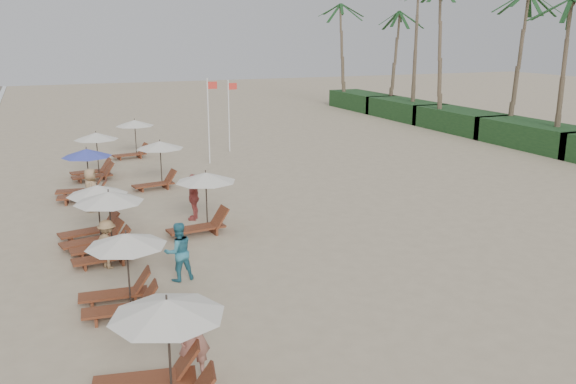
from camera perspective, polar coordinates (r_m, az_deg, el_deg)
name	(u,v)px	position (r m, az deg, el deg)	size (l,w,h in m)	color
ground	(329,281)	(18.21, 3.91, -8.39)	(160.00, 160.00, 0.00)	tan
shrub_hedge	(535,135)	(42.22, 22.26, 4.96)	(3.20, 53.00, 1.60)	#193D1C
lounger_station_0	(156,359)	(12.34, -12.36, -15.08)	(2.72, 2.31, 2.26)	brown
lounger_station_1	(120,272)	(16.61, -15.56, -7.29)	(2.45, 2.13, 2.11)	brown
lounger_station_2	(104,226)	(20.34, -16.95, -3.06)	(2.51, 2.22, 2.26)	brown
lounger_station_3	(92,216)	(22.14, -18.03, -2.19)	(2.56, 2.20, 2.07)	brown
lounger_station_4	(82,176)	(28.15, -18.81, 1.43)	(2.62, 2.18, 2.26)	brown
lounger_station_5	(93,157)	(32.08, -17.91, 3.20)	(2.57, 2.20, 2.34)	brown
inland_station_0	(201,199)	(22.26, -8.19, -0.63)	(2.82, 2.24, 2.22)	brown
inland_station_1	(157,160)	(29.21, -12.23, 3.01)	(2.69, 2.24, 2.22)	brown
inland_station_2	(132,135)	(36.89, -14.46, 5.26)	(2.68, 2.24, 2.22)	brown
beachgoer_near	(194,337)	(13.22, -8.81, -13.33)	(0.69, 0.46, 1.90)	#A96B5C
beachgoer_mid_a	(178,252)	(18.23, -10.28, -5.55)	(0.87, 0.68, 1.79)	teal
beachgoer_mid_b	(108,244)	(19.74, -16.64, -4.72)	(1.01, 0.58, 1.56)	#98764D
beachgoer_far_a	(194,197)	(24.05, -8.88, -0.46)	(1.08, 0.45, 1.84)	#B34C47
beachgoer_far_b	(91,190)	(26.20, -18.06, 0.19)	(0.88, 0.57, 1.80)	#A17F57
flag_pole_near	(209,117)	(34.29, -7.46, 7.03)	(0.59, 0.08, 4.78)	silver
flag_pole_far	(229,112)	(37.77, -5.54, 7.50)	(0.60, 0.08, 4.43)	silver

